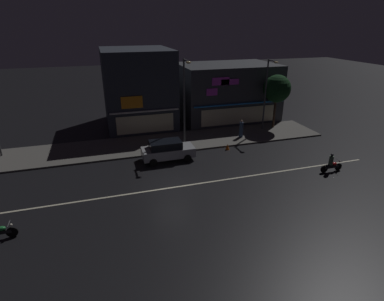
{
  "coord_description": "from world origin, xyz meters",
  "views": [
    {
      "loc": [
        -4.06,
        -18.19,
        10.6
      ],
      "look_at": [
        2.51,
        3.31,
        1.18
      ],
      "focal_mm": 28.59,
      "sensor_mm": 36.0,
      "label": 1
    }
  ],
  "objects_px": {
    "streetlamp_east": "(267,90)",
    "motorcycle_lead": "(331,164)",
    "streetlamp_mid": "(185,97)",
    "pedestrian_on_sidewalk": "(241,129)",
    "parked_car_near_kerb": "(167,150)",
    "traffic_cone": "(228,147)"
  },
  "relations": [
    {
      "from": "streetlamp_east",
      "to": "parked_car_near_kerb",
      "type": "bearing_deg",
      "value": -159.18
    },
    {
      "from": "motorcycle_lead",
      "to": "traffic_cone",
      "type": "bearing_deg",
      "value": -40.86
    },
    {
      "from": "motorcycle_lead",
      "to": "traffic_cone",
      "type": "height_order",
      "value": "motorcycle_lead"
    },
    {
      "from": "parked_car_near_kerb",
      "to": "streetlamp_mid",
      "type": "bearing_deg",
      "value": 48.08
    },
    {
      "from": "parked_car_near_kerb",
      "to": "traffic_cone",
      "type": "distance_m",
      "value": 5.72
    },
    {
      "from": "motorcycle_lead",
      "to": "traffic_cone",
      "type": "xyz_separation_m",
      "value": [
        -5.84,
        6.41,
        -0.36
      ]
    },
    {
      "from": "pedestrian_on_sidewalk",
      "to": "parked_car_near_kerb",
      "type": "distance_m",
      "value": 8.57
    },
    {
      "from": "streetlamp_mid",
      "to": "motorcycle_lead",
      "type": "distance_m",
      "value": 13.08
    },
    {
      "from": "motorcycle_lead",
      "to": "pedestrian_on_sidewalk",
      "type": "bearing_deg",
      "value": -61.74
    },
    {
      "from": "streetlamp_mid",
      "to": "parked_car_near_kerb",
      "type": "height_order",
      "value": "streetlamp_mid"
    },
    {
      "from": "parked_car_near_kerb",
      "to": "motorcycle_lead",
      "type": "bearing_deg",
      "value": -26.92
    },
    {
      "from": "streetlamp_mid",
      "to": "streetlamp_east",
      "type": "relative_size",
      "value": 1.07
    },
    {
      "from": "streetlamp_mid",
      "to": "parked_car_near_kerb",
      "type": "bearing_deg",
      "value": -131.92
    },
    {
      "from": "streetlamp_east",
      "to": "motorcycle_lead",
      "type": "height_order",
      "value": "streetlamp_east"
    },
    {
      "from": "streetlamp_mid",
      "to": "pedestrian_on_sidewalk",
      "type": "relative_size",
      "value": 4.43
    },
    {
      "from": "streetlamp_mid",
      "to": "traffic_cone",
      "type": "relative_size",
      "value": 14.01
    },
    {
      "from": "parked_car_near_kerb",
      "to": "motorcycle_lead",
      "type": "distance_m",
      "value": 12.9
    },
    {
      "from": "traffic_cone",
      "to": "streetlamp_mid",
      "type": "bearing_deg",
      "value": 150.71
    },
    {
      "from": "pedestrian_on_sidewalk",
      "to": "parked_car_near_kerb",
      "type": "relative_size",
      "value": 0.4
    },
    {
      "from": "pedestrian_on_sidewalk",
      "to": "motorcycle_lead",
      "type": "height_order",
      "value": "pedestrian_on_sidewalk"
    },
    {
      "from": "streetlamp_mid",
      "to": "traffic_cone",
      "type": "xyz_separation_m",
      "value": [
        3.42,
        -1.92,
        -4.37
      ]
    },
    {
      "from": "streetlamp_mid",
      "to": "motorcycle_lead",
      "type": "bearing_deg",
      "value": -41.96
    }
  ]
}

